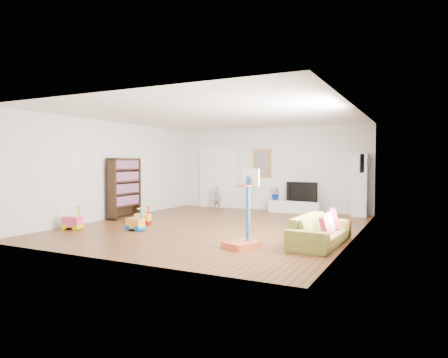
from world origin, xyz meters
The scene contains 25 objects.
floor centered at (0.00, 0.00, 0.00)m, with size 6.50×7.50×0.00m, color brown.
ceiling centered at (0.00, 0.00, 2.70)m, with size 6.50×7.50×0.00m, color white.
wall_back centered at (0.00, 3.75, 1.35)m, with size 6.50×0.00×2.70m, color silver.
wall_front centered at (0.00, -3.75, 1.35)m, with size 6.50×0.00×2.70m, color white.
wall_left centered at (-3.25, 0.00, 1.35)m, with size 0.00×7.50×2.70m, color silver.
wall_right centered at (3.25, 0.00, 1.35)m, with size 0.00×7.50×2.70m, color silver.
navy_accent centered at (3.23, 1.40, 1.85)m, with size 0.01×3.20×1.70m, color black.
olive_wainscot centered at (3.23, 1.40, 0.50)m, with size 0.01×3.20×1.00m, color brown.
doorway centered at (-1.90, 3.71, 1.05)m, with size 1.45×0.06×2.10m, color white.
painting_back centered at (-0.25, 3.71, 1.55)m, with size 0.62×0.06×0.92m, color gold.
artwork_right centered at (3.17, 1.60, 1.55)m, with size 0.04×0.56×0.46m, color #7F3F8C.
media_console centered at (0.95, 3.42, 0.19)m, with size 1.61×0.40×0.37m, color silver.
tall_cabinet centered at (2.85, 3.46, 0.92)m, with size 0.43×0.43×1.84m, color white.
bookshelf centered at (-3.02, 0.15, 0.84)m, with size 0.30×1.15×1.69m, color black.
sofa centered at (2.78, -1.04, 0.28)m, with size 1.93×0.75×0.56m, color olive.
basketball_hoop centered at (1.54, -1.94, 0.73)m, with size 0.50×0.61×1.46m, color #CA502A.
ride_on_yellow centered at (-1.83, -0.56, 0.25)m, with size 0.38×0.23×0.50m, color yellow.
ride_on_orange centered at (-1.40, -1.36, 0.27)m, with size 0.40×0.25×0.53m, color gold.
ride_on_pink centered at (-2.81, -1.91, 0.28)m, with size 0.42×0.26×0.56m, color #FF4385.
child centered at (-1.73, 3.32, 0.38)m, with size 0.27×0.18×0.75m, color slate.
tv centered at (1.21, 3.42, 0.67)m, with size 1.04×0.14×0.60m, color black.
vase_plant centered at (0.32, 3.44, 0.58)m, with size 0.37×0.32×0.42m, color #041E9B.
pillow_left centered at (2.99, -1.60, 0.44)m, with size 0.09×0.36×0.36m, color #C42E4D.
pillow_center centered at (2.93, -1.02, 0.44)m, with size 0.09×0.35×0.35m, color silver.
pillow_right centered at (2.93, -0.45, 0.44)m, with size 0.10×0.39×0.39m, color #CE2950.
Camera 1 is at (4.52, -8.60, 1.58)m, focal length 32.00 mm.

